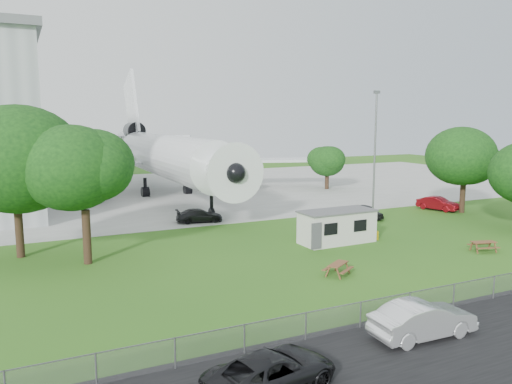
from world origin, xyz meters
name	(u,v)px	position (x,y,z in m)	size (l,w,h in m)	color
ground	(334,263)	(0.00, 0.00, 0.00)	(160.00, 160.00, 0.00)	#417A21
asphalt_strip	(497,337)	(0.00, -13.00, 0.01)	(120.00, 8.00, 0.02)	black
concrete_apron	(175,191)	(0.00, 38.00, 0.01)	(120.00, 46.00, 0.03)	#B7B7B2
airliner	(164,154)	(-2.00, 35.86, 5.27)	(46.36, 47.73, 17.69)	white
site_cabin	(337,226)	(3.50, 4.71, 1.31)	(6.78, 2.84, 2.62)	silver
picnic_west	(338,275)	(-1.29, -2.32, 0.00)	(1.80, 1.50, 0.76)	brown
picnic_east	(483,251)	(11.77, -2.28, 0.00)	(1.80, 1.50, 0.76)	brown
fence	(439,311)	(0.00, -9.50, 0.00)	(58.00, 0.04, 1.30)	gray
lamp_mast	(374,164)	(8.20, 6.20, 6.00)	(0.16, 0.16, 12.00)	slate
tree_west_big	(14,163)	(-19.36, 10.90, 6.77)	(9.44, 9.44, 11.50)	#382619
tree_west_small	(83,171)	(-15.24, 7.15, 6.39)	(6.92, 6.92, 9.87)	#382619
tree_east_back	(465,159)	(22.81, 9.75, 5.69)	(7.21, 7.21, 9.30)	#382619
tree_far_apron	(327,159)	(19.83, 30.80, 4.31)	(5.26, 5.26, 6.95)	#382619
car_centre_sedan	(423,320)	(-3.09, -11.54, 0.83)	(1.75, 5.03, 1.66)	silver
car_west_estate	(272,372)	(-11.30, -12.58, 0.71)	(2.37, 5.14, 1.43)	black
car_ne_hatch	(366,212)	(11.75, 11.58, 0.66)	(1.55, 3.86, 1.32)	black
car_ne_sedan	(438,204)	(21.49, 11.81, 0.72)	(1.53, 4.39, 1.45)	maroon
car_apron_van	(199,216)	(-3.85, 16.91, 0.64)	(1.80, 4.42, 1.28)	black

